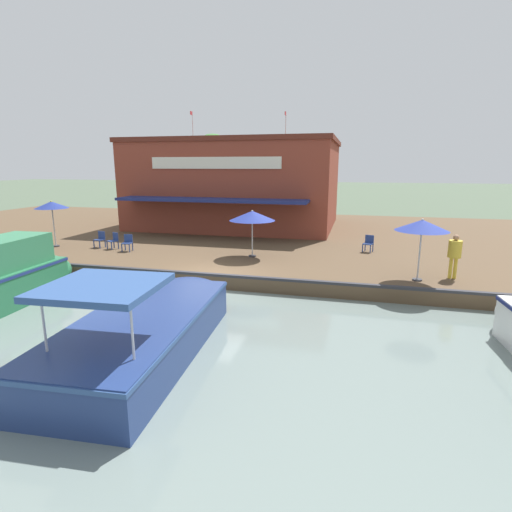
# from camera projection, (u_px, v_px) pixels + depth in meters

# --- Properties ---
(ground_plane) EXTENTS (220.00, 220.00, 0.00)m
(ground_plane) POSITION_uv_depth(u_px,v_px,m) (209.00, 291.00, 15.96)
(ground_plane) COLOR #4C5B47
(quay_deck) EXTENTS (22.00, 56.00, 0.60)m
(quay_deck) POSITION_uv_depth(u_px,v_px,m) (268.00, 237.00, 26.29)
(quay_deck) COLOR brown
(quay_deck) RESTS_ON ground
(quay_edge_fender) EXTENTS (0.20, 50.40, 0.10)m
(quay_edge_fender) POSITION_uv_depth(u_px,v_px,m) (209.00, 274.00, 15.91)
(quay_edge_fender) COLOR #2D2D33
(quay_edge_fender) RESTS_ON quay_deck
(waterfront_restaurant) EXTENTS (11.79, 13.96, 8.11)m
(waterfront_restaurant) POSITION_uv_depth(u_px,v_px,m) (238.00, 183.00, 28.97)
(waterfront_restaurant) COLOR brown
(waterfront_restaurant) RESTS_ON quay_deck
(patio_umbrella_mid_patio_right) EXTENTS (2.17, 2.17, 2.25)m
(patio_umbrella_mid_patio_right) POSITION_uv_depth(u_px,v_px,m) (252.00, 216.00, 18.80)
(patio_umbrella_mid_patio_right) COLOR #B7B7B7
(patio_umbrella_mid_patio_right) RESTS_ON quay_deck
(patio_umbrella_back_row) EXTENTS (1.71, 1.71, 2.48)m
(patio_umbrella_back_row) POSITION_uv_depth(u_px,v_px,m) (52.00, 205.00, 21.13)
(patio_umbrella_back_row) COLOR #B7B7B7
(patio_umbrella_back_row) RESTS_ON quay_deck
(patio_umbrella_far_corner) EXTENTS (1.95, 1.95, 2.38)m
(patio_umbrella_far_corner) POSITION_uv_depth(u_px,v_px,m) (422.00, 225.00, 14.78)
(patio_umbrella_far_corner) COLOR #B7B7B7
(patio_umbrella_far_corner) RESTS_ON quay_deck
(cafe_chair_back_row_seat) EXTENTS (0.56, 0.56, 0.85)m
(cafe_chair_back_row_seat) POSITION_uv_depth(u_px,v_px,m) (369.00, 243.00, 20.20)
(cafe_chair_back_row_seat) COLOR navy
(cafe_chair_back_row_seat) RESTS_ON quay_deck
(cafe_chair_facing_river) EXTENTS (0.50, 0.50, 0.85)m
(cafe_chair_facing_river) POSITION_uv_depth(u_px,v_px,m) (100.00, 239.00, 21.33)
(cafe_chair_facing_river) COLOR navy
(cafe_chair_facing_river) RESTS_ON quay_deck
(cafe_chair_under_first_umbrella) EXTENTS (0.58, 0.58, 0.85)m
(cafe_chair_under_first_umbrella) POSITION_uv_depth(u_px,v_px,m) (114.00, 240.00, 20.95)
(cafe_chair_under_first_umbrella) COLOR navy
(cafe_chair_under_first_umbrella) RESTS_ON quay_deck
(cafe_chair_beside_entrance) EXTENTS (0.50, 0.50, 0.85)m
(cafe_chair_beside_entrance) POSITION_uv_depth(u_px,v_px,m) (127.00, 242.00, 20.39)
(cafe_chair_beside_entrance) COLOR navy
(cafe_chair_beside_entrance) RESTS_ON quay_deck
(person_near_entrance) EXTENTS (0.49, 0.49, 1.72)m
(person_near_entrance) POSITION_uv_depth(u_px,v_px,m) (455.00, 251.00, 15.30)
(person_near_entrance) COLOR gold
(person_near_entrance) RESTS_ON quay_deck
(motorboat_far_downstream) EXTENTS (6.51, 2.39, 2.52)m
(motorboat_far_downstream) POSITION_uv_depth(u_px,v_px,m) (5.00, 278.00, 14.20)
(motorboat_far_downstream) COLOR #287047
(motorboat_far_downstream) RESTS_ON river_water
(motorboat_mid_row) EXTENTS (8.03, 3.23, 2.40)m
(motorboat_mid_row) POSITION_uv_depth(u_px,v_px,m) (154.00, 322.00, 10.93)
(motorboat_mid_row) COLOR navy
(motorboat_mid_row) RESTS_ON river_water
(tree_upstream_bank) EXTENTS (3.54, 3.37, 6.82)m
(tree_upstream_bank) POSITION_uv_depth(u_px,v_px,m) (211.00, 157.00, 32.51)
(tree_upstream_bank) COLOR brown
(tree_upstream_bank) RESTS_ON quay_deck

